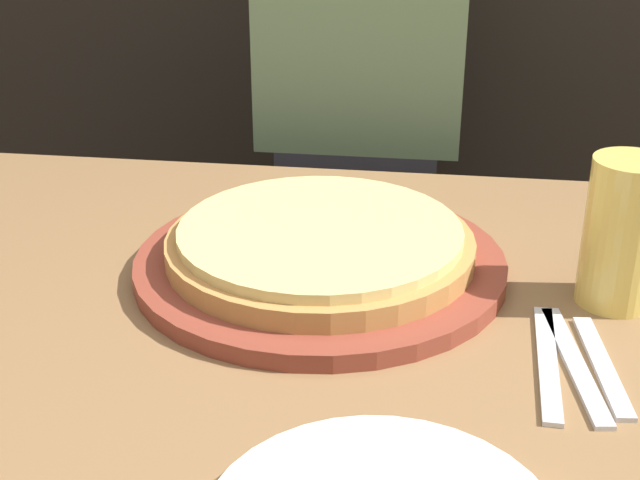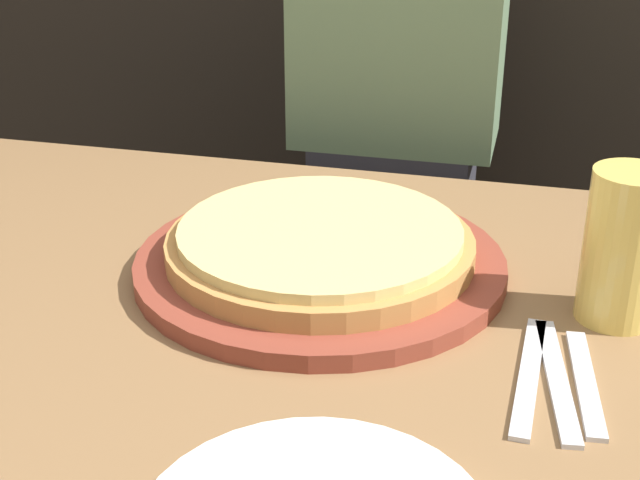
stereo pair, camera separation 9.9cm
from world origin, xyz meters
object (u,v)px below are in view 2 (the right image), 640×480
Objects in this scene: spoon at (585,382)px; fork at (529,375)px; diner_person at (396,178)px; beer_glass at (625,241)px; pizza_on_board at (320,252)px; dinner_knife at (557,378)px.

fork is at bearing -180.00° from spoon.
fork is 0.15× the size of diner_person.
diner_person is at bearing 119.28° from beer_glass.
diner_person reaches higher than spoon.
beer_glass reaches higher than fork.
dinner_knife is (0.26, -0.16, -0.02)m from pizza_on_board.
pizza_on_board is at bearing 175.55° from beer_glass.
pizza_on_board is at bearing -89.61° from diner_person.
spoon is 0.13× the size of diner_person.
diner_person is (-0.24, 0.71, -0.09)m from fork.
spoon is 0.77m from diner_person.
beer_glass is 0.79× the size of dinner_knife.
dinner_knife is 0.15× the size of diner_person.
pizza_on_board is at bearing 151.20° from spoon.
dinner_knife is at bearing -69.31° from diner_person.
dinner_knife is at bearing -112.17° from beer_glass.
beer_glass is 0.18m from fork.
spoon is at bearing -102.44° from beer_glass.
diner_person is at bearing 112.44° from spoon.
diner_person reaches higher than fork.
spoon is at bearing -67.56° from diner_person.
beer_glass reaches higher than dinner_knife.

